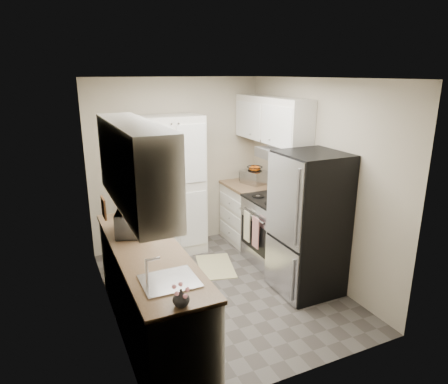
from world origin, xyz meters
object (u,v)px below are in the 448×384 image
(pantry_cabinet, at_px, (171,186))
(microwave, at_px, (133,221))
(wine_bottle, at_px, (129,206))
(toaster_oven, at_px, (254,177))
(refrigerator, at_px, (309,224))
(electric_range, at_px, (274,229))

(pantry_cabinet, distance_m, microwave, 1.53)
(pantry_cabinet, bearing_deg, microwave, -122.36)
(wine_bottle, distance_m, toaster_oven, 2.17)
(refrigerator, xyz_separation_m, microwave, (-1.96, 0.43, 0.20))
(microwave, relative_size, toaster_oven, 1.34)
(wine_bottle, bearing_deg, pantry_cabinet, 46.46)
(wine_bottle, bearing_deg, microwave, -96.50)
(electric_range, height_order, wine_bottle, wine_bottle)
(refrigerator, height_order, toaster_oven, refrigerator)
(wine_bottle, bearing_deg, electric_range, -3.56)
(electric_range, bearing_deg, wine_bottle, 176.44)
(refrigerator, distance_m, microwave, 2.02)
(toaster_oven, bearing_deg, wine_bottle, -179.91)
(microwave, xyz_separation_m, toaster_oven, (2.11, 1.18, -0.03))
(refrigerator, distance_m, wine_bottle, 2.12)
(microwave, height_order, toaster_oven, microwave)
(wine_bottle, xyz_separation_m, toaster_oven, (2.05, 0.69, -0.03))
(electric_range, xyz_separation_m, toaster_oven, (0.12, 0.81, 0.54))
(pantry_cabinet, distance_m, toaster_oven, 1.30)
(refrigerator, relative_size, wine_bottle, 6.40)
(microwave, distance_m, toaster_oven, 2.42)
(electric_range, height_order, toaster_oven, electric_range)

